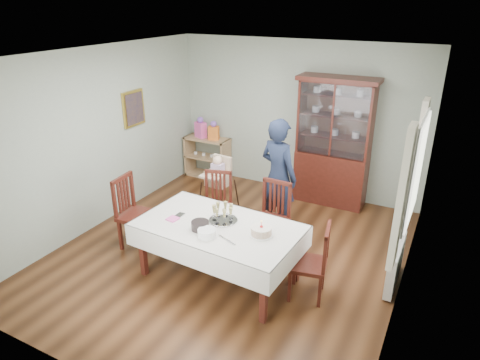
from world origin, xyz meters
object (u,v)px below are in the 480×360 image
Objects in this scene: chair_end_left at (138,226)px; gift_bag_pink at (201,128)px; china_cabinet at (334,141)px; champagne_tray at (223,216)px; sideboard at (208,157)px; woman at (278,176)px; gift_bag_orange at (214,131)px; high_chair at (218,193)px; birthday_cake at (261,231)px; dining_table at (219,251)px; chair_far_left at (217,216)px; chair_far_right at (270,231)px; chair_end_right at (309,275)px.

gift_bag_pink is at bearing 8.10° from chair_end_left.
china_cabinet reaches higher than champagne_tray.
sideboard is (-2.50, 0.02, -0.72)m from china_cabinet.
sideboard is 0.60m from gift_bag_pink.
woman is at bearing -32.75° from sideboard.
gift_bag_orange is at bearing 2.00° from chair_end_left.
birthday_cake is at bearing -39.79° from high_chair.
birthday_cake is at bearing 124.19° from woman.
sideboard reaches higher than dining_table.
sideboard is at bearing 123.83° from dining_table.
chair_end_left is 2.04m from birthday_cake.
woman is at bearing 19.90° from chair_far_left.
chair_far_right reaches higher than chair_end_right.
gift_bag_pink is (-0.62, 2.69, 0.67)m from chair_end_left.
chair_far_right is at bearing -20.79° from high_chair.
chair_far_right is at bearing -39.48° from gift_bag_pink.
china_cabinet is at bearing -90.15° from woman.
champagne_tray is 1.27× the size of birthday_cake.
china_cabinet is 1.24× the size of woman.
gift_bag_orange is (-0.33, 2.69, 0.65)m from chair_end_left.
woman is at bearing 106.94° from chair_far_right.
champagne_tray is (0.87, -1.37, 0.42)m from high_chair.
gift_bag_pink is at bearing 125.75° from dining_table.
sideboard is 0.95× the size of chair_end_right.
chair_end_right reaches higher than sideboard.
high_chair is (-1.02, -0.04, -0.47)m from woman.
high_chair is 2.09m from birthday_cake.
chair_far_right is 1.05× the size of chair_end_right.
gift_bag_orange is (-2.87, 2.65, 0.68)m from chair_end_right.
sideboard is 2.49× the size of champagne_tray.
sideboard is 2.46× the size of gift_bag_orange.
chair_end_right is 4.19m from gift_bag_pink.
gift_bag_orange is (-1.89, 1.30, 0.08)m from woman.
woman reaches higher than sideboard.
dining_table is 0.95× the size of china_cabinet.
woman is at bearing -108.83° from china_cabinet.
high_chair is at bearing 134.48° from birthday_cake.
gift_bag_pink is (-2.34, 1.93, 0.68)m from chair_far_right.
china_cabinet is 2.11m from high_chair.
champagne_tray is (-0.59, -2.71, -0.30)m from china_cabinet.
birthday_cake is (0.42, -1.50, -0.07)m from woman.
high_chair is 2.83× the size of gift_bag_orange.
birthday_cake is (1.17, -0.93, 0.53)m from chair_far_left.
chair_end_left is at bearing -100.41° from chair_end_right.
gift_bag_orange is at bearing 122.68° from champagne_tray.
gift_bag_pink is (-2.63, 0.00, -0.14)m from china_cabinet.
sideboard is 2.49m from woman.
chair_end_right is (2.54, 0.04, -0.03)m from chair_end_left.
chair_end_left is at bearing -106.15° from high_chair.
sideboard is at bearing 107.58° from chair_far_left.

